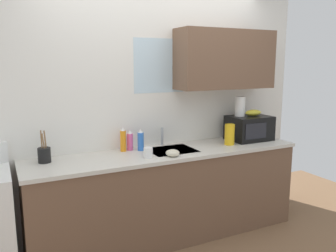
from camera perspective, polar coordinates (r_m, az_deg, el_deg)
The scene contains 13 objects.
kitchen_wall_assembly at distance 3.68m, azimuth -0.02°, elevation 4.19°, with size 3.52×0.42×2.50m.
counter_unit at distance 3.56m, azimuth 0.01°, elevation -11.03°, with size 2.75×0.63×0.90m.
sink_faucet at distance 3.63m, azimuth -0.99°, elevation -1.72°, with size 0.03×0.03×0.19m, color #B2B5BA.
microwave at distance 3.99m, azimuth 13.19°, elevation -0.32°, with size 0.46×0.35×0.27m.
banana_bunch at distance 4.00m, azimuth 13.83°, elevation 2.14°, with size 0.20×0.11×0.07m, color gold.
paper_towel_roll at distance 3.94m, azimuth 11.73°, elevation 3.19°, with size 0.11×0.11×0.22m, color white.
dish_soap_bottle_blue at distance 3.44m, azimuth -4.51°, elevation -2.38°, with size 0.06×0.06×0.21m.
dish_soap_bottle_pink at distance 3.46m, azimuth -6.28°, elevation -2.43°, with size 0.06×0.06×0.20m.
dish_soap_bottle_orange at distance 3.42m, azimuth -7.38°, elevation -2.30°, with size 0.06×0.06×0.24m.
cereal_canister at distance 3.72m, azimuth 10.08°, elevation -1.38°, with size 0.10×0.10×0.22m, color gold.
mug_white at distance 3.18m, azimuth -3.27°, elevation -4.39°, with size 0.08×0.08×0.10m, color white.
utensil_crock at distance 3.21m, azimuth -19.65°, elevation -4.43°, with size 0.11×0.11×0.29m.
small_bowl at distance 3.22m, azimuth 0.77°, elevation -4.45°, with size 0.13×0.13×0.07m, color beige.
Camera 1 is at (-1.47, -2.97, 1.76)m, focal length 37.12 mm.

